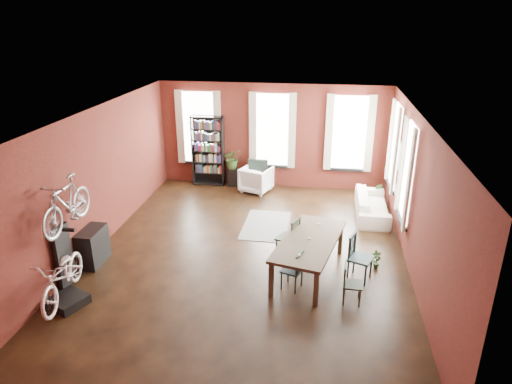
% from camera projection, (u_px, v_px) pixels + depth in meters
% --- Properties ---
extents(room, '(9.00, 9.04, 3.22)m').
position_uv_depth(room, '(263.00, 157.00, 10.17)').
color(room, black).
rests_on(room, ground).
extents(dining_table, '(1.55, 2.50, 0.79)m').
position_uv_depth(dining_table, '(309.00, 256.00, 9.53)').
color(dining_table, '#433828').
rests_on(dining_table, ground).
extents(dining_chair_a, '(0.48, 0.48, 0.81)m').
position_uv_depth(dining_chair_a, '(292.00, 270.00, 9.01)').
color(dining_chair_a, '#163031').
rests_on(dining_chair_a, ground).
extents(dining_chair_b, '(0.59, 0.59, 0.96)m').
position_uv_depth(dining_chair_b, '(288.00, 238.00, 10.12)').
color(dining_chair_b, black).
rests_on(dining_chair_b, ground).
extents(dining_chair_c, '(0.37, 0.37, 0.78)m').
position_uv_depth(dining_chair_c, '(353.00, 284.00, 8.56)').
color(dining_chair_c, black).
rests_on(dining_chair_c, ground).
extents(dining_chair_d, '(0.59, 0.59, 0.98)m').
position_uv_depth(dining_chair_d, '(360.00, 258.00, 9.26)').
color(dining_chair_d, '#193637').
rests_on(dining_chair_d, ground).
extents(bookshelf, '(1.00, 0.32, 2.20)m').
position_uv_depth(bookshelf, '(208.00, 151.00, 14.26)').
color(bookshelf, black).
rests_on(bookshelf, ground).
extents(white_armchair, '(1.04, 1.01, 0.86)m').
position_uv_depth(white_armchair, '(256.00, 178.00, 13.90)').
color(white_armchair, silver).
rests_on(white_armchair, ground).
extents(cream_sofa, '(0.61, 2.08, 0.81)m').
position_uv_depth(cream_sofa, '(372.00, 201.00, 12.25)').
color(cream_sofa, beige).
rests_on(cream_sofa, ground).
extents(striped_rug, '(1.17, 1.84, 0.01)m').
position_uv_depth(striped_rug, '(266.00, 225.00, 11.80)').
color(striped_rug, black).
rests_on(striped_rug, ground).
extents(bike_trainer, '(0.79, 0.79, 0.17)m').
position_uv_depth(bike_trainer, '(68.00, 301.00, 8.58)').
color(bike_trainer, black).
rests_on(bike_trainer, ground).
extents(bike_wall_rack, '(0.16, 0.60, 1.30)m').
position_uv_depth(bike_wall_rack, '(64.00, 256.00, 9.02)').
color(bike_wall_rack, black).
rests_on(bike_wall_rack, ground).
extents(console_table, '(0.40, 0.80, 0.80)m').
position_uv_depth(console_table, '(93.00, 246.00, 9.92)').
color(console_table, black).
rests_on(console_table, ground).
extents(plant_stand, '(0.28, 0.28, 0.56)m').
position_uv_depth(plant_stand, '(233.00, 177.00, 14.45)').
color(plant_stand, black).
rests_on(plant_stand, ground).
extents(plant_by_sofa, '(0.33, 0.59, 0.26)m').
position_uv_depth(plant_by_sofa, '(376.00, 198.00, 13.22)').
color(plant_by_sofa, '#2D6126').
rests_on(plant_by_sofa, ground).
extents(plant_small, '(0.39, 0.48, 0.15)m').
position_uv_depth(plant_small, '(376.00, 265.00, 9.82)').
color(plant_small, '#295020').
rests_on(plant_small, ground).
extents(bicycle_floor, '(0.75, 1.02, 1.78)m').
position_uv_depth(bicycle_floor, '(59.00, 256.00, 8.21)').
color(bicycle_floor, silver).
rests_on(bicycle_floor, bike_trainer).
extents(bicycle_hung, '(0.47, 1.00, 1.66)m').
position_uv_depth(bicycle_hung, '(64.00, 187.00, 8.43)').
color(bicycle_hung, '#A5A8AD').
rests_on(bicycle_hung, bike_wall_rack).
extents(plant_on_stand, '(0.74, 0.79, 0.51)m').
position_uv_depth(plant_on_stand, '(233.00, 161.00, 14.27)').
color(plant_on_stand, '#385D25').
rests_on(plant_on_stand, plant_stand).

